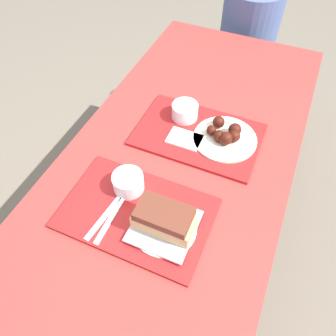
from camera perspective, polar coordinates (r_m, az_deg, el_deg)
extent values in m
plane|color=#706656|center=(1.81, 0.56, -15.19)|extent=(12.00, 12.00, 0.00)
cube|color=maroon|center=(1.16, 0.84, -0.39)|extent=(0.79, 1.89, 0.04)
cylinder|color=maroon|center=(2.09, 1.43, 13.19)|extent=(0.07, 0.07, 0.73)
cylinder|color=maroon|center=(2.00, 19.65, 7.71)|extent=(0.07, 0.07, 0.73)
cube|color=maroon|center=(2.23, 12.87, 15.95)|extent=(0.75, 0.28, 0.04)
cylinder|color=maroon|center=(2.41, 4.60, 13.90)|extent=(0.06, 0.06, 0.39)
cylinder|color=maroon|center=(2.34, 19.42, 9.43)|extent=(0.06, 0.06, 0.39)
cube|color=red|center=(1.03, -5.46, -7.77)|extent=(0.46, 0.30, 0.01)
cube|color=red|center=(1.24, 5.26, 5.82)|extent=(0.46, 0.30, 0.01)
cylinder|color=silver|center=(1.06, -6.94, -2.48)|extent=(0.10, 0.10, 0.06)
cylinder|color=beige|center=(1.04, -7.07, -1.70)|extent=(0.09, 0.09, 0.01)
cylinder|color=beige|center=(0.99, -0.65, -10.29)|extent=(0.20, 0.20, 0.01)
cube|color=silver|center=(0.99, -0.65, -10.07)|extent=(0.18, 0.18, 0.01)
cube|color=#DBB275|center=(0.96, -0.67, -9.22)|extent=(0.18, 0.09, 0.05)
cube|color=brown|center=(0.93, -0.69, -8.01)|extent=(0.16, 0.09, 0.03)
cube|color=white|center=(1.03, -11.19, -8.52)|extent=(0.04, 0.17, 0.00)
cube|color=white|center=(1.02, -10.12, -8.98)|extent=(0.02, 0.17, 0.00)
cylinder|color=silver|center=(1.28, 2.96, 9.86)|extent=(0.10, 0.10, 0.06)
cylinder|color=beige|center=(1.27, 3.00, 10.67)|extent=(0.09, 0.09, 0.01)
cylinder|color=beige|center=(1.23, 9.87, 5.06)|extent=(0.23, 0.23, 0.01)
sphere|color=#42140C|center=(1.21, 11.42, 5.48)|extent=(0.04, 0.04, 0.04)
sphere|color=#42140C|center=(1.23, 11.57, 6.57)|extent=(0.05, 0.05, 0.05)
sphere|color=#42140C|center=(1.25, 8.80, 7.92)|extent=(0.05, 0.05, 0.05)
sphere|color=#42140C|center=(1.22, 7.54, 6.55)|extent=(0.04, 0.04, 0.04)
sphere|color=#42140C|center=(1.20, 8.83, 5.55)|extent=(0.04, 0.04, 0.04)
sphere|color=#42140C|center=(1.19, 10.01, 5.10)|extent=(0.05, 0.05, 0.05)
cube|color=white|center=(1.21, 2.90, 5.07)|extent=(0.12, 0.09, 0.01)
cylinder|color=#4C6093|center=(2.10, 13.81, 21.90)|extent=(0.33, 0.33, 0.49)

